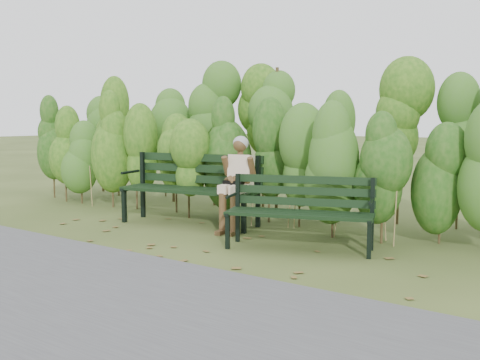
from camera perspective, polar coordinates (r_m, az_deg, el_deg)
The scene contains 7 objects.
ground at distance 6.79m, azimuth -1.75°, elevation -6.57°, with size 80.00×80.00×0.00m, color #3C4B1E.
footpath at distance 5.28m, azimuth -16.77°, elevation -10.55°, with size 60.00×2.50×0.01m, color #474749.
hedge_band at distance 8.17m, azimuth 6.25°, elevation 4.48°, with size 11.04×1.67×2.42m.
leaf_litter at distance 6.66m, azimuth -0.54°, elevation -6.78°, with size 5.81×2.14×0.01m.
bench_left at distance 8.07m, azimuth -4.80°, elevation -0.28°, with size 2.09×1.03×1.00m.
bench_right at distance 6.55m, azimuth 6.20°, elevation -2.66°, with size 1.76×1.06×0.84m.
seated_woman at distance 7.52m, azimuth -0.31°, elevation 0.42°, with size 0.49×0.72×1.27m.
Camera 1 is at (4.05, -5.23, 1.51)m, focal length 42.00 mm.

